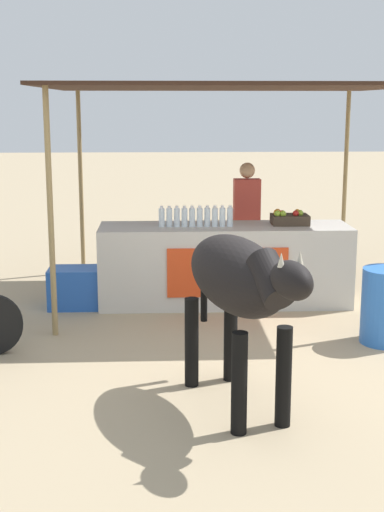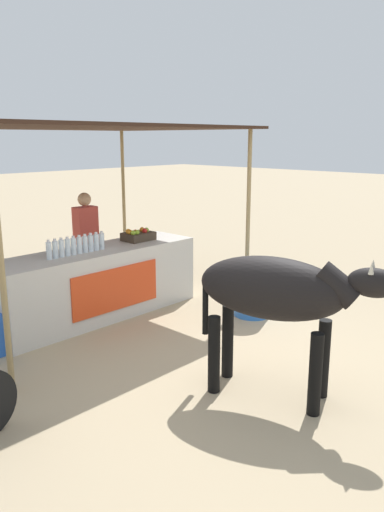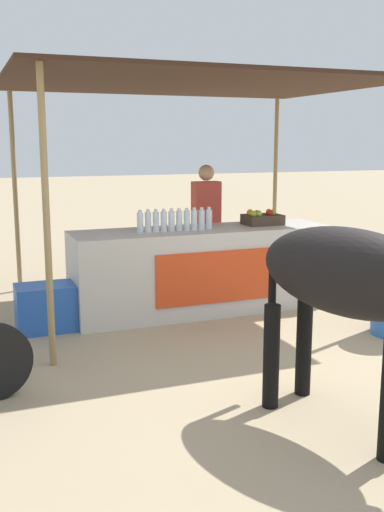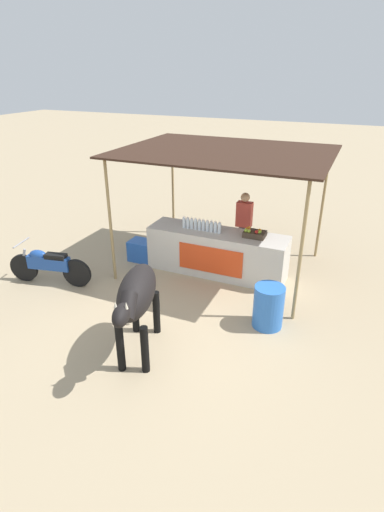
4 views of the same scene
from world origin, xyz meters
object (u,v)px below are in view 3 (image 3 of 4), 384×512
stall_counter (203,270)px  vendor_behind_counter (206,228)px  fruit_crate (262,218)px  cooler_box (46,307)px  cow (355,281)px

stall_counter → vendor_behind_counter: bearing=64.9°
fruit_crate → cooler_box: fruit_crate is taller
fruit_crate → cooler_box: size_ratio=0.73×
stall_counter → cow: bearing=-93.2°
cooler_box → cow: bearing=-61.0°
vendor_behind_counter → cooler_box: size_ratio=2.75×
stall_counter → cooler_box: (-1.80, -0.10, -0.24)m
stall_counter → fruit_crate: fruit_crate is taller
vendor_behind_counter → cow: bearing=-97.8°
stall_counter → cow: 3.10m
vendor_behind_counter → cow: 3.84m
vendor_behind_counter → cooler_box: 2.40m
vendor_behind_counter → cooler_box: bearing=-158.5°
fruit_crate → vendor_behind_counter: bearing=121.3°
cow → stall_counter: bearing=86.8°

